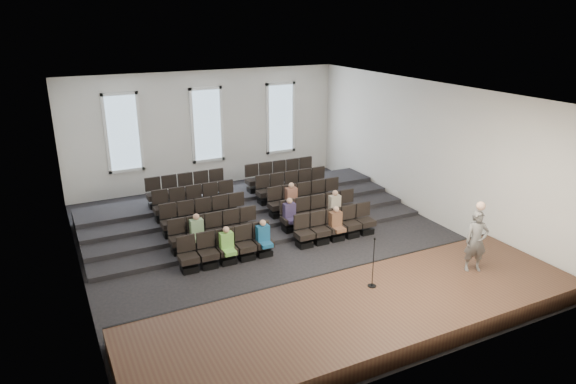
# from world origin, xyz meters

# --- Properties ---
(ground) EXTENTS (14.00, 14.00, 0.00)m
(ground) POSITION_xyz_m (0.00, 0.00, 0.00)
(ground) COLOR black
(ground) RESTS_ON ground
(ceiling) EXTENTS (12.00, 14.00, 0.02)m
(ceiling) POSITION_xyz_m (0.00, 0.00, 5.01)
(ceiling) COLOR white
(ceiling) RESTS_ON ground
(wall_back) EXTENTS (12.00, 0.04, 5.00)m
(wall_back) POSITION_xyz_m (0.00, 7.02, 2.50)
(wall_back) COLOR silver
(wall_back) RESTS_ON ground
(wall_front) EXTENTS (12.00, 0.04, 5.00)m
(wall_front) POSITION_xyz_m (0.00, -7.02, 2.50)
(wall_front) COLOR silver
(wall_front) RESTS_ON ground
(wall_left) EXTENTS (0.04, 14.00, 5.00)m
(wall_left) POSITION_xyz_m (-6.02, 0.00, 2.50)
(wall_left) COLOR silver
(wall_left) RESTS_ON ground
(wall_right) EXTENTS (0.04, 14.00, 5.00)m
(wall_right) POSITION_xyz_m (6.02, 0.00, 2.50)
(wall_right) COLOR silver
(wall_right) RESTS_ON ground
(stage) EXTENTS (11.80, 3.60, 0.50)m
(stage) POSITION_xyz_m (0.00, -5.10, 0.25)
(stage) COLOR #412B1C
(stage) RESTS_ON ground
(stage_lip) EXTENTS (11.80, 0.06, 0.52)m
(stage_lip) POSITION_xyz_m (0.00, -3.33, 0.25)
(stage_lip) COLOR black
(stage_lip) RESTS_ON ground
(risers) EXTENTS (11.80, 4.80, 0.60)m
(risers) POSITION_xyz_m (0.00, 3.17, 0.20)
(risers) COLOR black
(risers) RESTS_ON ground
(seating_rows) EXTENTS (6.80, 4.70, 1.67)m
(seating_rows) POSITION_xyz_m (-0.00, 1.54, 0.68)
(seating_rows) COLOR black
(seating_rows) RESTS_ON ground
(windows) EXTENTS (8.44, 0.10, 3.24)m
(windows) POSITION_xyz_m (0.00, 6.95, 2.70)
(windows) COLOR white
(windows) RESTS_ON wall_back
(audience) EXTENTS (5.45, 2.64, 1.10)m
(audience) POSITION_xyz_m (0.19, 0.15, 0.79)
(audience) COLOR #72BA4A
(audience) RESTS_ON seating_rows
(speaker) EXTENTS (0.74, 0.62, 1.74)m
(speaker) POSITION_xyz_m (3.69, -4.94, 1.37)
(speaker) COLOR #555350
(speaker) RESTS_ON stage
(mic_stand) EXTENTS (0.23, 0.23, 1.38)m
(mic_stand) POSITION_xyz_m (0.66, -4.45, 0.91)
(mic_stand) COLOR black
(mic_stand) RESTS_ON stage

